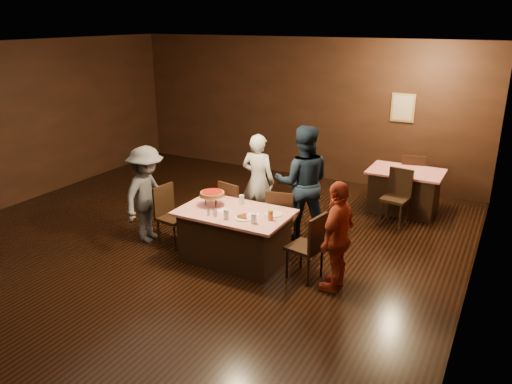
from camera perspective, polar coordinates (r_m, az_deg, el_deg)
room at (r=6.72m, az=-12.01°, el=8.23°), size 10.00×10.04×3.02m
main_table at (r=7.27m, az=-2.44°, el=-5.03°), size 1.60×1.00×0.77m
back_table at (r=9.51m, az=16.56°, el=0.15°), size 1.30×0.90×0.77m
chair_far_left at (r=8.02m, az=-2.20°, el=-1.93°), size 0.50×0.50×0.95m
chair_far_right at (r=7.67m, az=2.97°, el=-2.96°), size 0.49×0.49×0.95m
chair_end_left at (r=7.81m, az=-9.43°, el=-2.79°), size 0.47×0.47×0.95m
chair_end_right at (r=6.79m, az=5.62°, el=-6.14°), size 0.49×0.49×0.95m
chair_back_near at (r=8.83m, az=15.64°, el=-0.62°), size 0.47×0.47×0.95m
chair_back_far at (r=10.05m, az=17.35°, el=1.63°), size 0.50×0.50×0.95m
diner_white_jacket at (r=8.33m, az=0.23°, el=1.28°), size 0.59×0.40×1.60m
diner_navy_hoodie at (r=7.88m, az=5.35°, el=1.05°), size 1.10×1.01×1.84m
diner_grey_knit at (r=7.96m, az=-12.34°, el=-0.28°), size 0.64×1.03×1.54m
diner_red_shirt at (r=6.47m, az=9.31°, el=-5.03°), size 0.42×0.89×1.49m
pizza_stand at (r=7.30m, az=-5.02°, el=-0.21°), size 0.38×0.38×0.22m
plate_with_slice at (r=6.85m, az=-1.45°, el=-2.87°), size 0.25×0.25×0.06m
plate_empty at (r=7.00m, az=2.02°, el=-2.54°), size 0.25×0.25×0.01m
glass_front_left at (r=6.83m, az=-3.41°, el=-2.56°), size 0.08×0.08×0.14m
glass_front_right at (r=6.69m, az=-0.26°, el=-3.02°), size 0.08×0.08×0.14m
glass_amber at (r=6.79m, az=1.66°, el=-2.68°), size 0.08×0.08×0.14m
glass_back at (r=7.36m, az=-1.65°, el=-0.88°), size 0.08×0.08×0.14m
condiments at (r=6.97m, az=-4.95°, el=-2.33°), size 0.17×0.10×0.09m
napkin_center at (r=6.98m, az=-0.37°, el=-2.62°), size 0.19×0.19×0.01m
napkin_left at (r=7.15m, az=-3.73°, el=-2.11°), size 0.21×0.21×0.01m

